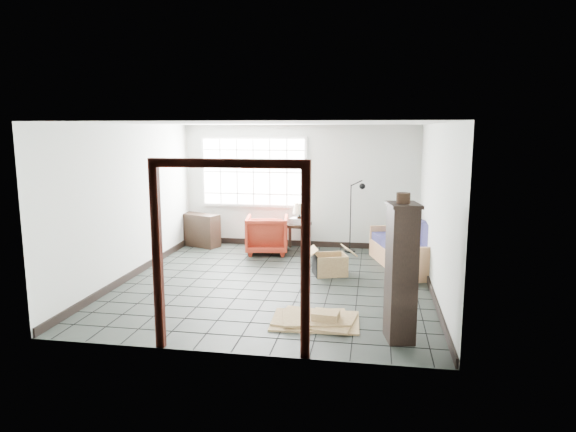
% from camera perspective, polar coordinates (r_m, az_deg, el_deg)
% --- Properties ---
extents(ground, '(5.50, 5.50, 0.00)m').
position_cam_1_polar(ground, '(8.57, -1.35, -7.41)').
color(ground, black).
rests_on(ground, ground).
extents(room_shell, '(5.02, 5.52, 2.61)m').
position_cam_1_polar(room_shell, '(8.26, -1.35, 3.85)').
color(room_shell, beige).
rests_on(room_shell, ground).
extents(window_panel, '(2.32, 0.08, 1.52)m').
position_cam_1_polar(window_panel, '(11.08, -3.83, 4.90)').
color(window_panel, silver).
rests_on(window_panel, ground).
extents(doorway_trim, '(1.80, 0.08, 2.20)m').
position_cam_1_polar(doorway_trim, '(5.68, -6.56, -1.94)').
color(doorway_trim, '#38130C').
rests_on(doorway_trim, ground).
extents(futon_sofa, '(1.30, 2.12, 0.88)m').
position_cam_1_polar(futon_sofa, '(9.68, 13.20, -3.71)').
color(futon_sofa, '#AC754E').
rests_on(futon_sofa, ground).
extents(armchair, '(0.94, 0.89, 0.85)m').
position_cam_1_polar(armchair, '(10.47, -2.34, -1.85)').
color(armchair, maroon).
rests_on(armchair, ground).
extents(side_table, '(0.60, 0.60, 0.57)m').
position_cam_1_polar(side_table, '(10.69, 0.92, -1.36)').
color(side_table, black).
rests_on(side_table, ground).
extents(table_lamp, '(0.32, 0.32, 0.44)m').
position_cam_1_polar(table_lamp, '(10.56, 1.29, 0.75)').
color(table_lamp, black).
rests_on(table_lamp, side_table).
extents(projector, '(0.37, 0.32, 0.11)m').
position_cam_1_polar(projector, '(10.65, 1.11, -0.54)').
color(projector, silver).
rests_on(projector, side_table).
extents(floor_lamp, '(0.44, 0.27, 1.50)m').
position_cam_1_polar(floor_lamp, '(10.57, 7.55, 0.23)').
color(floor_lamp, black).
rests_on(floor_lamp, ground).
extents(console_shelf, '(0.97, 0.66, 0.70)m').
position_cam_1_polar(console_shelf, '(11.29, -9.80, -1.53)').
color(console_shelf, black).
rests_on(console_shelf, ground).
extents(tall_shelf, '(0.43, 0.51, 1.67)m').
position_cam_1_polar(tall_shelf, '(6.24, 12.47, -6.06)').
color(tall_shelf, black).
rests_on(tall_shelf, ground).
extents(pot, '(0.21, 0.21, 0.12)m').
position_cam_1_polar(pot, '(6.06, 12.69, 1.97)').
color(pot, black).
rests_on(pot, tall_shelf).
extents(open_box, '(0.97, 0.68, 0.50)m').
position_cam_1_polar(open_box, '(9.01, 4.67, -5.39)').
color(open_box, brown).
rests_on(open_box, ground).
extents(cardboard_pile, '(1.18, 0.88, 0.17)m').
position_cam_1_polar(cardboard_pile, '(6.90, 3.22, -11.35)').
color(cardboard_pile, brown).
rests_on(cardboard_pile, ground).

